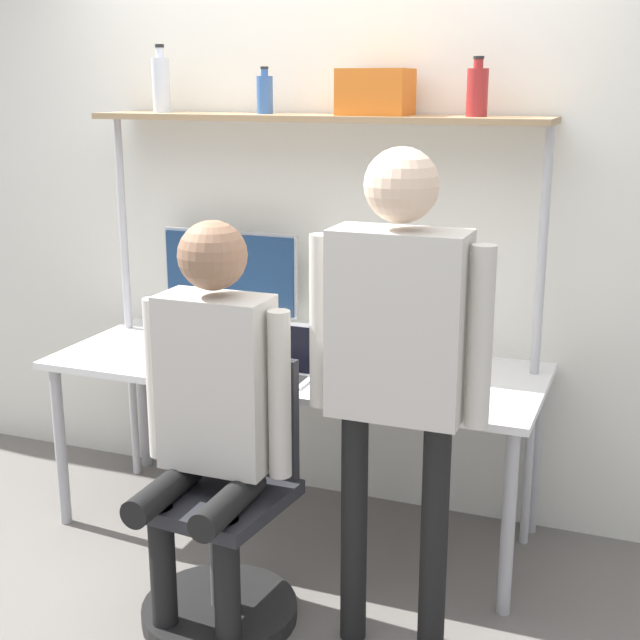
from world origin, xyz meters
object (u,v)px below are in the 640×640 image
monitor (230,277)px  person_seated (212,394)px  storage_box (376,92)px  laptop (276,361)px  office_chair (224,539)px  cell_phone (344,383)px  person_standing (398,342)px  bottle_blue (265,94)px  bottle_red (477,91)px  bottle_clear (161,84)px

monitor → person_seated: size_ratio=0.45×
monitor → storage_box: 1.07m
person_seated → storage_box: 1.40m
laptop → office_chair: (0.02, -0.52, -0.51)m
cell_phone → person_standing: person_standing is taller
monitor → bottle_blue: 0.84m
office_chair → bottle_blue: (-0.23, 0.92, 1.54)m
bottle_blue → bottle_red: 0.89m
monitor → person_standing: bearing=-41.4°
cell_phone → person_seated: size_ratio=0.10×
bottle_red → person_standing: bearing=-92.3°
laptop → cell_phone: size_ratio=2.19×
laptop → person_seated: 0.57m
office_chair → cell_phone: bearing=62.2°
bottle_red → office_chair: bearing=-125.5°
cell_phone → person_standing: size_ratio=0.09×
cell_phone → bottle_red: 1.23m
person_seated → storage_box: storage_box is taller
person_seated → cell_phone: bearing=63.8°
bottle_blue → person_standing: bearing=-46.1°
cell_phone → bottle_clear: 1.55m
office_chair → storage_box: bearing=74.8°
laptop → cell_phone: laptop is taller
bottle_blue → bottle_red: (0.89, 0.00, 0.01)m
person_seated → bottle_red: 1.53m
laptop → cell_phone: bearing=-2.5°
bottle_clear → person_seated: bearing=-53.1°
cell_phone → bottle_red: bearing=46.5°
storage_box → office_chair: bearing=-105.2°
monitor → bottle_red: size_ratio=2.94×
laptop → person_standing: (0.64, -0.49, 0.28)m
person_seated → bottle_clear: bottle_clear is taller
person_standing → office_chair: bearing=-177.0°
cell_phone → bottle_clear: (-1.00, 0.41, 1.12)m
office_chair → person_standing: (0.62, 0.03, 0.79)m
bottle_blue → bottle_red: bottle_red is taller
monitor → cell_phone: 0.89m
storage_box → person_seated: bearing=-104.8°
person_seated → person_standing: 0.67m
bottle_red → monitor: bearing=177.3°
monitor → laptop: bearing=-46.6°
cell_phone → bottle_blue: 1.26m
laptop → person_seated: person_seated is taller
monitor → bottle_blue: bearing=-13.7°
office_chair → person_standing: person_standing is taller
person_standing → bottle_red: bearing=87.7°
bottle_blue → bottle_clear: bottle_clear is taller
monitor → bottle_red: 1.37m
cell_phone → bottle_red: (0.39, 0.41, 1.09)m
bottle_clear → storage_box: bearing=0.0°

